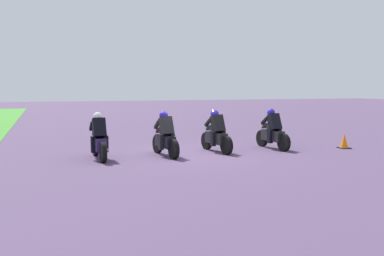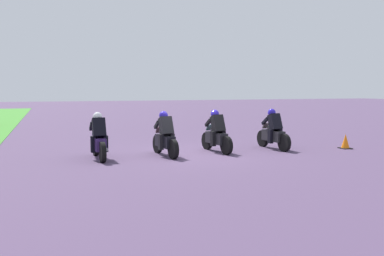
% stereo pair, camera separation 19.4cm
% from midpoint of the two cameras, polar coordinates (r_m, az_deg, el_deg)
% --- Properties ---
extents(ground_plane, '(120.00, 120.00, 0.00)m').
position_cam_midpoint_polar(ground_plane, '(14.58, 0.38, -3.52)').
color(ground_plane, '#4F3B5A').
extents(rider_lane_a, '(2.04, 0.55, 1.51)m').
position_cam_midpoint_polar(rider_lane_a, '(15.93, 11.40, -0.60)').
color(rider_lane_a, black).
rests_on(rider_lane_a, ground_plane).
extents(rider_lane_b, '(2.04, 0.58, 1.51)m').
position_cam_midpoint_polar(rider_lane_b, '(14.92, 3.74, -0.91)').
color(rider_lane_b, black).
rests_on(rider_lane_b, ground_plane).
extents(rider_lane_c, '(2.04, 0.58, 1.51)m').
position_cam_midpoint_polar(rider_lane_c, '(14.05, -3.30, -1.31)').
color(rider_lane_c, black).
rests_on(rider_lane_c, ground_plane).
extents(rider_lane_d, '(2.04, 0.55, 1.51)m').
position_cam_midpoint_polar(rider_lane_d, '(13.74, -12.24, -1.58)').
color(rider_lane_d, black).
rests_on(rider_lane_d, ground_plane).
extents(traffic_cone, '(0.40, 0.40, 0.56)m').
position_cam_midpoint_polar(traffic_cone, '(16.83, 20.55, -1.77)').
color(traffic_cone, black).
rests_on(traffic_cone, ground_plane).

